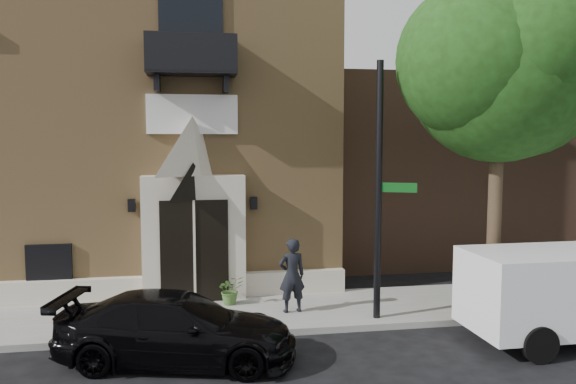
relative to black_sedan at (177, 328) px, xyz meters
name	(u,v)px	position (x,y,z in m)	size (l,w,h in m)	color
ground	(243,339)	(1.35, 1.05, -0.66)	(120.00, 120.00, 0.00)	black
sidewalk	(279,312)	(2.35, 2.55, -0.59)	(42.00, 3.00, 0.15)	gray
church	(133,129)	(-1.63, 9.01, 3.97)	(12.20, 11.01, 9.30)	#AB8451
neighbour_building	(521,166)	(13.35, 10.05, 2.54)	(18.00, 8.00, 6.40)	brown
street_tree_left	(503,69)	(7.38, 1.40, 5.20)	(4.97, 4.38, 7.77)	#38281C
black_sedan	(177,328)	(0.00, 0.00, 0.00)	(1.85, 4.56, 1.32)	black
street_sign	(379,191)	(4.52, 1.54, 2.44)	(0.88, 1.14, 5.87)	black
fire_hydrant	(491,300)	(7.19, 1.25, -0.16)	(0.41, 0.33, 0.72)	#960408
dumpster	(576,281)	(9.50, 1.40, 0.17)	(2.17, 1.40, 1.34)	#0E3515
planter	(231,290)	(1.23, 3.18, -0.15)	(0.65, 0.56, 0.72)	#466B2F
pedestrian_near	(292,275)	(2.63, 2.28, 0.38)	(0.65, 0.43, 1.78)	black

